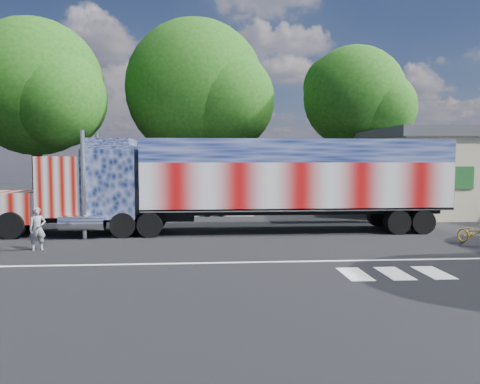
{
  "coord_description": "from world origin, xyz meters",
  "views": [
    {
      "loc": [
        -1.6,
        -18.06,
        3.38
      ],
      "look_at": [
        0.0,
        3.0,
        1.9
      ],
      "focal_mm": 35.0,
      "sensor_mm": 36.0,
      "label": 1
    }
  ],
  "objects": [
    {
      "name": "ground",
      "position": [
        0.0,
        0.0,
        0.0
      ],
      "size": [
        100.0,
        100.0,
        0.0
      ],
      "primitive_type": "plane",
      "color": "black"
    },
    {
      "name": "lane_markings",
      "position": [
        1.71,
        -3.77,
        0.01
      ],
      "size": [
        30.0,
        2.67,
        0.01
      ],
      "color": "silver",
      "rests_on": "ground"
    },
    {
      "name": "semi_truck",
      "position": [
        -0.06,
        3.47,
        2.37
      ],
      "size": [
        21.58,
        3.41,
        4.6
      ],
      "color": "black",
      "rests_on": "ground"
    },
    {
      "name": "coach_bus",
      "position": [
        -4.2,
        10.63,
        1.66
      ],
      "size": [
        11.03,
        2.57,
        3.21
      ],
      "color": "white",
      "rests_on": "ground"
    },
    {
      "name": "woman",
      "position": [
        -7.81,
        -0.32,
        0.8
      ],
      "size": [
        0.69,
        0.59,
        1.61
      ],
      "primitive_type": "imported",
      "rotation": [
        0.0,
        0.0,
        0.42
      ],
      "color": "slate",
      "rests_on": "ground"
    },
    {
      "name": "bicycle",
      "position": [
        9.09,
        -0.44,
        0.43
      ],
      "size": [
        1.08,
        1.74,
        0.87
      ],
      "primitive_type": "imported",
      "rotation": [
        0.0,
        0.0,
        0.33
      ],
      "color": "gold",
      "rests_on": "ground"
    },
    {
      "name": "tree_ne_a",
      "position": [
        9.56,
        15.92,
        7.9
      ],
      "size": [
        7.83,
        7.46,
        11.69
      ],
      "color": "black",
      "rests_on": "ground"
    },
    {
      "name": "tree_nw_a",
      "position": [
        -13.13,
        15.64,
        8.31
      ],
      "size": [
        9.87,
        9.4,
        13.06
      ],
      "color": "black",
      "rests_on": "ground"
    },
    {
      "name": "tree_n_mid",
      "position": [
        -2.08,
        18.86,
        8.73
      ],
      "size": [
        11.35,
        10.81,
        14.18
      ],
      "color": "black",
      "rests_on": "ground"
    }
  ]
}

